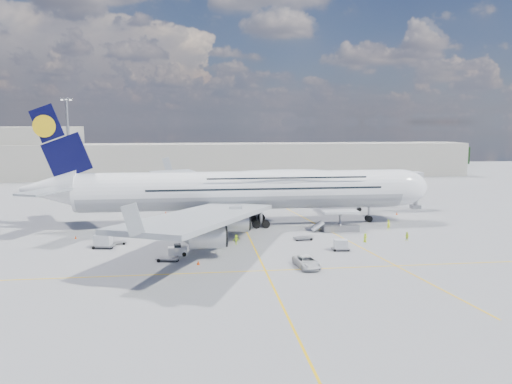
{
  "coord_description": "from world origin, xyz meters",
  "views": [
    {
      "loc": [
        -9.18,
        -83.67,
        19.63
      ],
      "look_at": [
        2.22,
        8.0,
        6.65
      ],
      "focal_mm": 35.0,
      "sensor_mm": 36.0,
      "label": 1
    }
  ],
  "objects": [
    {
      "name": "hangar",
      "position": [
        -70.0,
        100.0,
        9.0
      ],
      "size": [
        40.0,
        22.0,
        18.0
      ],
      "primitive_type": "cube",
      "color": "#B2AD9E",
      "rests_on": "ground"
    },
    {
      "name": "crew_wing",
      "position": [
        -19.26,
        2.31,
        0.96
      ],
      "size": [
        0.67,
        1.2,
        1.93
      ],
      "primitive_type": "imported",
      "rotation": [
        0.0,
        0.0,
        1.75
      ],
      "color": "#B0EA18",
      "rests_on": "ground"
    },
    {
      "name": "airliner",
      "position": [
        0.26,
        10.0,
        6.87
      ],
      "size": [
        77.26,
        79.15,
        23.71
      ],
      "color": "white",
      "rests_on": "ground"
    },
    {
      "name": "dolly_row_a",
      "position": [
        -23.49,
        -2.85,
        0.89
      ],
      "size": [
        2.81,
        1.82,
        1.66
      ],
      "rotation": [
        0.0,
        0.0,
        -0.17
      ],
      "color": "gray",
      "rests_on": "ground"
    },
    {
      "name": "cone_wing_right_inner",
      "position": [
        -8.57,
        -0.76,
        0.26
      ],
      "size": [
        0.43,
        0.43,
        0.55
      ],
      "color": "#E5450C",
      "rests_on": "ground"
    },
    {
      "name": "tree_line",
      "position": [
        40.0,
        140.0,
        4.0
      ],
      "size": [
        160.0,
        6.0,
        8.0
      ],
      "primitive_type": "cube",
      "color": "#193814",
      "rests_on": "ground"
    },
    {
      "name": "cone_wing_left_outer",
      "position": [
        -6.82,
        29.72,
        0.28
      ],
      "size": [
        0.46,
        0.46,
        0.58
      ],
      "color": "#E5450C",
      "rests_on": "ground"
    },
    {
      "name": "dolly_back",
      "position": [
        -23.6,
        -4.91,
        1.16
      ],
      "size": [
        3.71,
        2.45,
        2.17
      ],
      "rotation": [
        0.0,
        0.0,
        -0.19
      ],
      "color": "gray",
      "rests_on": "ground"
    },
    {
      "name": "baggage_tug",
      "position": [
        -11.86,
        -10.96,
        0.76
      ],
      "size": [
        2.84,
        1.48,
        1.72
      ],
      "rotation": [
        0.0,
        0.0,
        0.07
      ],
      "color": "white",
      "rests_on": "ground"
    },
    {
      "name": "cone_nose",
      "position": [
        33.58,
        16.49,
        0.3
      ],
      "size": [
        0.49,
        0.49,
        0.62
      ],
      "color": "#E5450C",
      "rests_on": "ground"
    },
    {
      "name": "cone_wing_right_outer",
      "position": [
        -8.85,
        -16.07,
        0.28
      ],
      "size": [
        0.46,
        0.46,
        0.59
      ],
      "color": "#E5450C",
      "rests_on": "ground"
    },
    {
      "name": "dolly_nose_far",
      "position": [
        13.01,
        -11.04,
        0.92
      ],
      "size": [
        2.87,
        1.78,
        1.71
      ],
      "rotation": [
        0.0,
        0.0,
        -0.13
      ],
      "color": "gray",
      "rests_on": "ground"
    },
    {
      "name": "dolly_row_c",
      "position": [
        -13.12,
        -13.54,
        0.38
      ],
      "size": [
        3.66,
        2.57,
        0.49
      ],
      "rotation": [
        0.0,
        0.0,
        -0.27
      ],
      "color": "gray",
      "rests_on": "ground"
    },
    {
      "name": "cone_tail",
      "position": [
        -29.36,
        2.09,
        0.24
      ],
      "size": [
        0.39,
        0.39,
        0.5
      ],
      "color": "#E5450C",
      "rests_on": "ground"
    },
    {
      "name": "taxi_line_diag",
      "position": [
        14.0,
        10.0,
        0.01
      ],
      "size": [
        14.16,
        99.06,
        0.01
      ],
      "primitive_type": "cube",
      "rotation": [
        0.0,
        0.0,
        0.14
      ],
      "color": "yellow",
      "rests_on": "ground"
    },
    {
      "name": "crew_tug",
      "position": [
        -2.65,
        -5.28,
        0.81
      ],
      "size": [
        1.08,
        0.66,
        1.61
      ],
      "primitive_type": "imported",
      "rotation": [
        0.0,
        0.0,
        -0.06
      ],
      "color": "#B7EB18",
      "rests_on": "ground"
    },
    {
      "name": "taxi_line_main",
      "position": [
        0.0,
        0.0,
        0.01
      ],
      "size": [
        0.25,
        220.0,
        0.01
      ],
      "primitive_type": "cube",
      "color": "yellow",
      "rests_on": "ground"
    },
    {
      "name": "crew_loader",
      "position": [
        25.79,
        -6.35,
        0.76
      ],
      "size": [
        0.92,
        0.94,
        1.52
      ],
      "primitive_type": "imported",
      "rotation": [
        0.0,
        0.0,
        -0.85
      ],
      "color": "#C2E317",
      "rests_on": "ground"
    },
    {
      "name": "light_mast",
      "position": [
        -40.0,
        45.0,
        13.21
      ],
      "size": [
        3.0,
        0.7,
        25.5
      ],
      "color": "gray",
      "rests_on": "ground"
    },
    {
      "name": "cone_wing_left_inner",
      "position": [
        -15.5,
        24.4,
        0.24
      ],
      "size": [
        0.38,
        0.38,
        0.49
      ],
      "color": "#E5450C",
      "rests_on": "ground"
    },
    {
      "name": "dolly_nose_near",
      "position": [
        8.82,
        -3.47,
        0.35
      ],
      "size": [
        3.21,
        1.96,
        0.45
      ],
      "rotation": [
        0.0,
        0.0,
        0.11
      ],
      "color": "gray",
      "rests_on": "ground"
    },
    {
      "name": "dolly_row_b",
      "position": [
        -21.74,
        -2.7,
        0.31
      ],
      "size": [
        2.98,
        2.08,
        0.4
      ],
      "rotation": [
        0.0,
        0.0,
        0.26
      ],
      "color": "gray",
      "rests_on": "ground"
    },
    {
      "name": "catering_truck_outer",
      "position": [
        -11.12,
        38.71,
        1.7
      ],
      "size": [
        6.09,
        2.42,
        3.66
      ],
      "rotation": [
        0.0,
        0.0,
        -0.01
      ],
      "color": "gray",
      "rests_on": "ground"
    },
    {
      "name": "taxi_line_cross",
      "position": [
        0.0,
        -20.0,
        0.01
      ],
      "size": [
        120.0,
        0.25,
        0.01
      ],
      "primitive_type": "cube",
      "color": "yellow",
      "rests_on": "ground"
    },
    {
      "name": "crew_nose",
      "position": [
        26.07,
        2.36,
        0.92
      ],
      "size": [
        0.77,
        0.61,
        1.84
      ],
      "primitive_type": "imported",
      "rotation": [
        0.0,
        0.0,
        0.27
      ],
      "color": "#E8FF1A",
      "rests_on": "ground"
    },
    {
      "name": "cargo_loader",
      "position": [
        16.82,
        2.89,
        1.25
      ],
      "size": [
        8.53,
        3.2,
        3.67
      ],
      "color": "silver",
      "rests_on": "ground"
    },
    {
      "name": "ground",
      "position": [
        0.0,
        0.0,
        0.0
      ],
      "size": [
        300.0,
        300.0,
        0.0
      ],
      "primitive_type": "plane",
      "color": "gray",
      "rests_on": "ground"
    },
    {
      "name": "service_van",
      "position": [
        5.8,
        -19.32,
        0.78
      ],
      "size": [
        3.28,
        5.91,
        1.56
      ],
      "primitive_type": "imported",
      "rotation": [
        0.0,
        0.0,
        0.12
      ],
      "color": "silver",
      "rests_on": "ground"
    },
    {
      "name": "crew_van",
      "position": [
        18.54,
        -6.41,
        0.76
      ],
      "size": [
        0.83,
        0.88,
        1.51
      ],
      "primitive_type": "imported",
      "rotation": [
        0.0,
        0.0,
        2.21
      ],
      "color": "#C4F319",
      "rests_on": "ground"
    },
    {
      "name": "catering_truck_inner",
      "position": [
        -4.79,
        29.84,
        2.02
      ],
      "size": [
        7.75,
        4.97,
        4.29
      ],
      "rotation": [
        0.0,
        0.0,
        0.38
      ],
      "color": "gray",
      "rests_on": "ground"
    },
    {
      "name": "jet_bridge",
      "position": [
        29.81,
        20.94,
        6.85
      ],
      "size": [
        18.8,
        12.1,
        8.5
      ],
      "color": "#B7B7BC",
      "rests_on": "ground"
    },
    {
      "name": "terminal",
      "position": [
        0.0,
        95.0,
        6.0
      ],
      "size": [
        180.0,
        16.0,
        12.0
      ],
      "primitive_type": "cube",
      "color": "#B2AD9E",
      "rests_on": "ground"
    }
  ]
}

